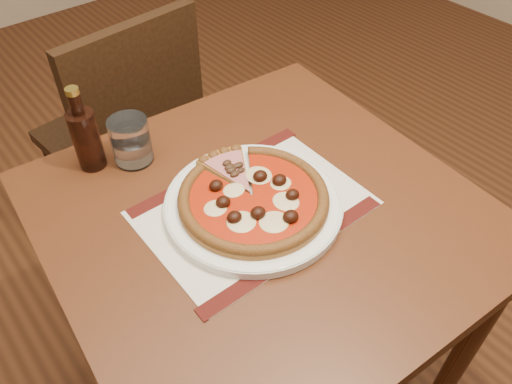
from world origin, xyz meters
TOP-DOWN VIEW (x-y plane):
  - table at (-0.23, 0.21)m, footprint 0.86×0.86m
  - chair_far at (-0.18, 0.92)m, footprint 0.46×0.46m
  - placemat at (-0.24, 0.22)m, footprint 0.42×0.31m
  - plate at (-0.24, 0.22)m, footprint 0.35×0.35m
  - pizza at (-0.24, 0.22)m, footprint 0.29×0.29m
  - ham_slice at (-0.21, 0.30)m, footprint 0.10×0.15m
  - water_glass at (-0.35, 0.50)m, footprint 0.09×0.09m
  - bottle at (-0.42, 0.54)m, footprint 0.06×0.06m

SIDE VIEW (x-z plane):
  - chair_far at x=-0.18m, z-range 0.06..0.95m
  - table at x=-0.23m, z-range 0.27..1.02m
  - placemat at x=-0.24m, z-range 0.75..0.75m
  - plate at x=-0.24m, z-range 0.75..0.77m
  - ham_slice at x=-0.21m, z-range 0.77..0.79m
  - pizza at x=-0.24m, z-range 0.76..0.80m
  - water_glass at x=-0.35m, z-range 0.75..0.85m
  - bottle at x=-0.42m, z-range 0.73..0.92m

